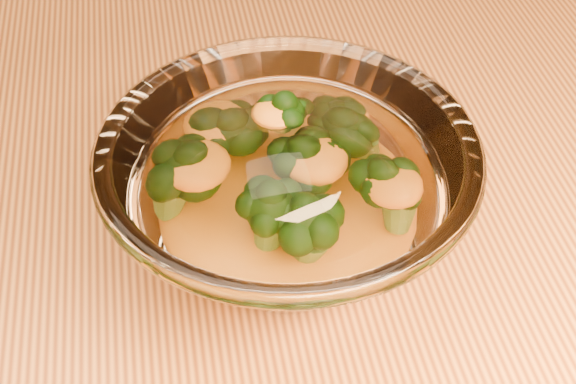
{
  "coord_description": "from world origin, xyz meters",
  "views": [
    {
      "loc": [
        -0.09,
        -0.29,
        1.12
      ],
      "look_at": [
        -0.04,
        0.03,
        0.8
      ],
      "focal_mm": 50.0,
      "sensor_mm": 36.0,
      "label": 1
    }
  ],
  "objects": [
    {
      "name": "cheese_sauce",
      "position": [
        -0.04,
        0.03,
        0.78
      ],
      "size": [
        0.1,
        0.1,
        0.03
      ],
      "primitive_type": "ellipsoid",
      "color": "orange",
      "rests_on": "glass_bowl"
    },
    {
      "name": "glass_bowl",
      "position": [
        -0.04,
        0.03,
        0.8
      ],
      "size": [
        0.21,
        0.21,
        0.09
      ],
      "color": "white",
      "rests_on": "table"
    },
    {
      "name": "table",
      "position": [
        0.0,
        0.0,
        0.65
      ],
      "size": [
        1.2,
        0.8,
        0.75
      ],
      "color": "#CF893E",
      "rests_on": "ground"
    },
    {
      "name": "broccoli_heap",
      "position": [
        -0.04,
        0.04,
        0.81
      ],
      "size": [
        0.15,
        0.11,
        0.07
      ],
      "color": "black",
      "rests_on": "cheese_sauce"
    }
  ]
}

